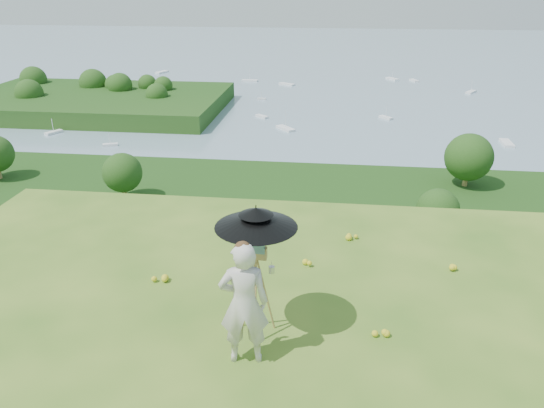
# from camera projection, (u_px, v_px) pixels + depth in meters

# --- Properties ---
(forest_slope) EXTENTS (140.00, 56.00, 22.00)m
(forest_slope) POSITION_uv_depth(u_px,v_px,m) (316.00, 371.00, 49.51)
(forest_slope) COLOR #113C10
(forest_slope) RESTS_ON bay_water
(shoreline_tier) EXTENTS (170.00, 28.00, 8.00)m
(shoreline_tier) POSITION_uv_depth(u_px,v_px,m) (325.00, 242.00, 88.77)
(shoreline_tier) COLOR #696254
(shoreline_tier) RESTS_ON bay_water
(bay_water) EXTENTS (700.00, 700.00, 0.00)m
(bay_water) POSITION_uv_depth(u_px,v_px,m) (335.00, 71.00, 238.57)
(bay_water) COLOR #7190A1
(bay_water) RESTS_ON ground
(peninsula) EXTENTS (90.00, 60.00, 12.00)m
(peninsula) POSITION_uv_depth(u_px,v_px,m) (95.00, 94.00, 167.24)
(peninsula) COLOR #113C10
(peninsula) RESTS_ON bay_water
(slope_trees) EXTENTS (110.00, 50.00, 6.00)m
(slope_trees) POSITION_uv_depth(u_px,v_px,m) (321.00, 237.00, 44.00)
(slope_trees) COLOR #1E4314
(slope_trees) RESTS_ON forest_slope
(harbor_town) EXTENTS (110.00, 22.00, 5.00)m
(harbor_town) POSITION_uv_depth(u_px,v_px,m) (326.00, 207.00, 86.21)
(harbor_town) COLOR beige
(harbor_town) RESTS_ON shoreline_tier
(moored_boats) EXTENTS (140.00, 140.00, 0.70)m
(moored_boats) POSITION_uv_depth(u_px,v_px,m) (293.00, 110.00, 167.70)
(moored_boats) COLOR white
(moored_boats) RESTS_ON bay_water
(painter) EXTENTS (0.72, 0.53, 1.82)m
(painter) POSITION_uv_depth(u_px,v_px,m) (244.00, 303.00, 7.02)
(painter) COLOR beige
(painter) RESTS_ON ground
(field_easel) EXTENTS (0.62, 0.62, 1.56)m
(field_easel) POSITION_uv_depth(u_px,v_px,m) (257.00, 287.00, 7.61)
(field_easel) COLOR #A88B46
(field_easel) RESTS_ON ground
(sun_umbrella) EXTENTS (1.28, 1.28, 0.77)m
(sun_umbrella) POSITION_uv_depth(u_px,v_px,m) (256.00, 231.00, 7.29)
(sun_umbrella) COLOR black
(sun_umbrella) RESTS_ON field_easel
(painter_cap) EXTENTS (0.24, 0.28, 0.10)m
(painter_cap) POSITION_uv_depth(u_px,v_px,m) (242.00, 246.00, 6.68)
(painter_cap) COLOR #C86E6D
(painter_cap) RESTS_ON painter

